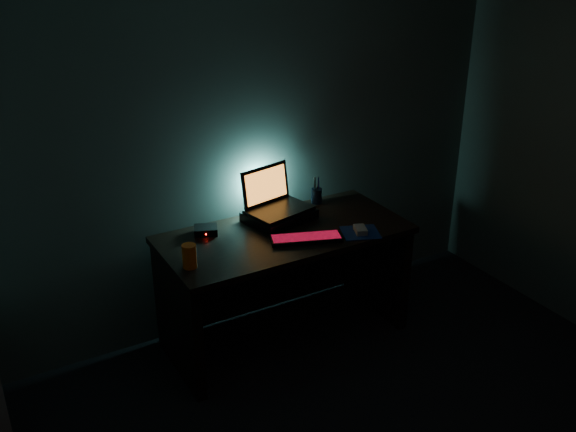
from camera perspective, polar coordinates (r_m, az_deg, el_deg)
The scene contains 10 objects.
room at distance 2.50m, azimuth 18.29°, elevation -5.05°, with size 3.50×4.00×2.50m.
desk at distance 4.02m, azimuth -0.65°, elevation -4.43°, with size 1.50×0.70×0.75m.
riser at distance 4.00m, azimuth -0.79°, elevation 0.05°, with size 0.40×0.30×0.06m, color black.
laptop at distance 4.00m, azimuth -1.28°, elevation 1.45°, with size 0.43×0.36×0.26m.
keyboard at distance 3.75m, azimuth 1.62°, elevation -1.99°, with size 0.44×0.27×0.03m.
mousepad at distance 3.87m, azimuth 6.44°, elevation -1.47°, with size 0.22×0.20×0.00m, color #0B1D4F.
mouse at distance 3.86m, azimuth 6.46°, elevation -1.23°, with size 0.06×0.11×0.03m, color gray.
pen_cup at distance 4.24m, azimuth 2.55°, elevation 1.80°, with size 0.07×0.07×0.10m, color black.
juice_glass at distance 3.48m, azimuth -8.76°, elevation -3.55°, with size 0.08×0.08×0.13m, color #FF5A0D.
router at distance 3.86m, azimuth -7.32°, elevation -1.26°, with size 0.17×0.15×0.05m.
Camera 1 is at (-1.70, -1.41, 2.43)m, focal length 40.00 mm.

